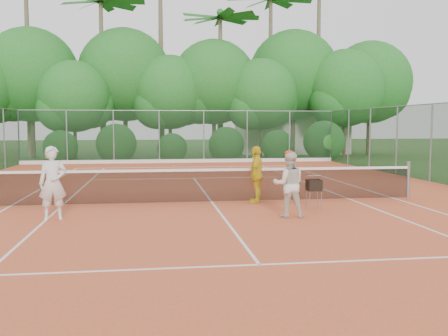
# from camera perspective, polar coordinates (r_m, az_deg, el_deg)

# --- Properties ---
(ground) EXTENTS (120.00, 120.00, 0.00)m
(ground) POSITION_cam_1_polar(r_m,az_deg,el_deg) (14.20, -1.39, -4.01)
(ground) COLOR #274D1B
(ground) RESTS_ON ground
(clay_court) EXTENTS (18.00, 36.00, 0.02)m
(clay_court) POSITION_cam_1_polar(r_m,az_deg,el_deg) (14.20, -1.39, -3.97)
(clay_court) COLOR #CF572F
(clay_court) RESTS_ON ground
(club_building) EXTENTS (8.00, 5.00, 3.00)m
(club_building) POSITION_cam_1_polar(r_m,az_deg,el_deg) (39.40, 7.59, 3.90)
(club_building) COLOR beige
(club_building) RESTS_ON ground
(tennis_net) EXTENTS (11.97, 0.10, 1.10)m
(tennis_net) POSITION_cam_1_polar(r_m,az_deg,el_deg) (14.13, -1.40, -1.88)
(tennis_net) COLOR gray
(tennis_net) RESTS_ON clay_court
(player_white) EXTENTS (0.69, 0.52, 1.71)m
(player_white) POSITION_cam_1_polar(r_m,az_deg,el_deg) (12.20, -18.97, -1.63)
(player_white) COLOR silver
(player_white) RESTS_ON clay_court
(player_center_grp) EXTENTS (0.83, 0.69, 1.59)m
(player_center_grp) POSITION_cam_1_polar(r_m,az_deg,el_deg) (11.96, 7.43, -1.84)
(player_center_grp) COLOR silver
(player_center_grp) RESTS_ON clay_court
(player_yellow) EXTENTS (0.71, 1.02, 1.60)m
(player_yellow) POSITION_cam_1_polar(r_m,az_deg,el_deg) (14.05, 3.74, -0.74)
(player_yellow) COLOR yellow
(player_yellow) RESTS_ON clay_court
(ball_hopper) EXTENTS (0.34, 0.34, 0.79)m
(ball_hopper) POSITION_cam_1_polar(r_m,az_deg,el_deg) (13.10, 10.24, -2.02)
(ball_hopper) COLOR gray
(ball_hopper) RESTS_ON clay_court
(stray_ball_a) EXTENTS (0.07, 0.07, 0.07)m
(stray_ball_a) POSITION_cam_1_polar(r_m,az_deg,el_deg) (26.53, -5.78, 0.28)
(stray_ball_a) COLOR #BDD932
(stray_ball_a) RESTS_ON clay_court
(stray_ball_b) EXTENTS (0.07, 0.07, 0.07)m
(stray_ball_b) POSITION_cam_1_polar(r_m,az_deg,el_deg) (24.14, -9.15, -0.23)
(stray_ball_b) COLOR #C0DA32
(stray_ball_b) RESTS_ON clay_court
(stray_ball_c) EXTENTS (0.07, 0.07, 0.07)m
(stray_ball_c) POSITION_cam_1_polar(r_m,az_deg,el_deg) (25.65, 0.76, 0.14)
(stray_ball_c) COLOR gold
(stray_ball_c) RESTS_ON clay_court
(court_markings) EXTENTS (11.03, 23.83, 0.01)m
(court_markings) POSITION_cam_1_polar(r_m,az_deg,el_deg) (14.20, -1.39, -3.92)
(court_markings) COLOR white
(court_markings) RESTS_ON clay_court
(fence_back) EXTENTS (18.07, 0.07, 3.00)m
(fence_back) POSITION_cam_1_polar(r_m,az_deg,el_deg) (28.99, -4.87, 3.59)
(fence_back) COLOR #19381E
(fence_back) RESTS_ON clay_court
(tropical_treeline) EXTENTS (32.10, 8.49, 15.03)m
(tropical_treeline) POSITION_cam_1_polar(r_m,az_deg,el_deg) (34.41, -2.99, 9.81)
(tropical_treeline) COLOR brown
(tropical_treeline) RESTS_ON ground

